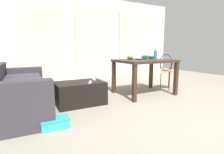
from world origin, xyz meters
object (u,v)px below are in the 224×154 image
at_px(tv_remote_secondary, 94,79).
at_px(book_stack, 148,57).
at_px(couch, 16,93).
at_px(wire_chair, 168,68).
at_px(tv_remote_on_table, 139,59).
at_px(bowl, 130,57).
at_px(tv_remote_primary, 90,82).
at_px(shoebox, 55,123).
at_px(coffee_table, 80,93).
at_px(craft_table, 144,64).
at_px(bottle_near, 155,55).

bearing_deg(tv_remote_secondary, book_stack, 12.29).
distance_m(couch, wire_chair, 3.20).
xyz_separation_m(couch, tv_remote_secondary, (1.29, 0.00, 0.11)).
relative_size(couch, wire_chair, 2.16).
bearing_deg(tv_remote_on_table, book_stack, -0.21).
xyz_separation_m(bowl, tv_remote_secondary, (-0.99, -0.26, -0.37)).
bearing_deg(tv_remote_primary, shoebox, -111.82).
relative_size(wire_chair, book_stack, 2.76).
bearing_deg(wire_chair, coffee_table, -177.51).
relative_size(bowl, tv_remote_primary, 0.76).
bearing_deg(tv_remote_secondary, shoebox, -128.48).
distance_m(couch, tv_remote_primary, 1.16).
bearing_deg(shoebox, craft_table, 21.95).
height_order(wire_chair, tv_remote_on_table, wire_chair).
xyz_separation_m(wire_chair, tv_remote_on_table, (-0.86, 0.00, 0.23)).
bearing_deg(shoebox, tv_remote_primary, 41.21).
bearing_deg(book_stack, tv_remote_secondary, -174.75).
relative_size(book_stack, shoebox, 0.89).
bearing_deg(bowl, book_stack, -17.78).
xyz_separation_m(bowl, book_stack, (0.41, -0.13, 0.00)).
relative_size(tv_remote_primary, shoebox, 0.55).
bearing_deg(bowl, tv_remote_on_table, -74.54).
height_order(craft_table, wire_chair, wire_chair).
distance_m(couch, bowl, 2.34).
xyz_separation_m(wire_chair, tv_remote_primary, (-2.06, -0.25, -0.12)).
distance_m(bottle_near, tv_remote_on_table, 0.36).
distance_m(wire_chair, shoebox, 2.95).
height_order(coffee_table, tv_remote_primary, tv_remote_primary).
bearing_deg(coffee_table, tv_remote_primary, -47.07).
bearing_deg(coffee_table, tv_remote_secondary, 14.29).
xyz_separation_m(bottle_near, tv_remote_on_table, (-0.28, 0.21, -0.08)).
relative_size(coffee_table, book_stack, 2.70).
relative_size(craft_table, tv_remote_primary, 6.19).
distance_m(coffee_table, shoebox, 0.98).
xyz_separation_m(couch, shoebox, (0.42, -0.85, -0.24)).
height_order(bowl, tv_remote_secondary, bowl).
height_order(book_stack, tv_remote_secondary, book_stack).
height_order(craft_table, shoebox, craft_table).
height_order(tv_remote_on_table, shoebox, tv_remote_on_table).
height_order(couch, shoebox, couch).
relative_size(craft_table, book_stack, 3.77).
height_order(couch, tv_remote_secondary, couch).
height_order(coffee_table, shoebox, coffee_table).
bearing_deg(bowl, shoebox, -149.03).
bearing_deg(tv_remote_primary, book_stack, 39.87).
relative_size(bowl, tv_remote_on_table, 0.89).
bearing_deg(couch, tv_remote_primary, -11.13).
height_order(bowl, book_stack, book_stack).
xyz_separation_m(couch, coffee_table, (0.99, -0.07, -0.10)).
height_order(tv_remote_on_table, tv_remote_secondary, tv_remote_on_table).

